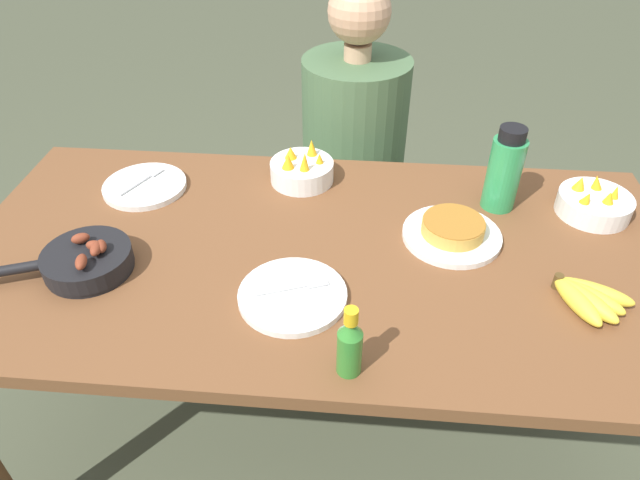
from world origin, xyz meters
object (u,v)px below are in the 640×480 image
frittata_plate_center (452,231)px  fruit_bowl_citrus (302,170)px  empty_plate_far_left (145,186)px  hot_sauce_bottle (350,345)px  banana_bunch (586,297)px  empty_plate_near_front (293,295)px  water_bottle (504,171)px  person_figure (352,188)px  skillet (86,260)px  fruit_bowl_mango (594,203)px

frittata_plate_center → fruit_bowl_citrus: (-0.40, 0.23, 0.01)m
empty_plate_far_left → hot_sauce_bottle: bearing=-44.3°
banana_bunch → empty_plate_near_front: banana_bunch is taller
banana_bunch → empty_plate_near_front: (-0.62, -0.04, -0.01)m
hot_sauce_bottle → water_bottle: bearing=57.9°
banana_bunch → person_figure: size_ratio=0.14×
banana_bunch → person_figure: (-0.52, 0.83, -0.29)m
empty_plate_near_front → fruit_bowl_citrus: 0.48m
skillet → fruit_bowl_citrus: (0.44, 0.42, 0.01)m
skillet → hot_sauce_bottle: hot_sauce_bottle is taller
fruit_bowl_mango → person_figure: size_ratio=0.15×
water_bottle → hot_sauce_bottle: bearing=-122.1°
hot_sauce_bottle → banana_bunch: bearing=24.1°
empty_plate_far_left → frittata_plate_center: bearing=-10.3°
fruit_bowl_mango → frittata_plate_center: bearing=-159.4°
empty_plate_far_left → skillet: bearing=-92.9°
skillet → fruit_bowl_citrus: 0.61m
empty_plate_far_left → person_figure: person_figure is taller
banana_bunch → empty_plate_near_front: 0.62m
empty_plate_near_front → person_figure: person_figure is taller
skillet → hot_sauce_bottle: bearing=138.1°
empty_plate_far_left → water_bottle: (0.95, 0.00, 0.10)m
empty_plate_near_front → empty_plate_far_left: (-0.46, 0.39, 0.00)m
frittata_plate_center → water_bottle: (0.13, 0.15, 0.09)m
water_bottle → person_figure: bearing=129.7°
skillet → fruit_bowl_mango: (1.21, 0.33, 0.00)m
frittata_plate_center → skillet: bearing=-167.0°
frittata_plate_center → fruit_bowl_mango: size_ratio=1.30×
water_bottle → hot_sauce_bottle: size_ratio=1.42×
empty_plate_far_left → banana_bunch: bearing=-18.2°
empty_plate_far_left → hot_sauce_bottle: size_ratio=1.42×
hot_sauce_bottle → empty_plate_far_left: bearing=135.7°
frittata_plate_center → water_bottle: size_ratio=1.06×
fruit_bowl_mango → hot_sauce_bottle: bearing=-136.8°
empty_plate_near_front → hot_sauce_bottle: (0.13, -0.18, 0.06)m
fruit_bowl_mango → water_bottle: (-0.24, 0.01, 0.08)m
fruit_bowl_citrus → banana_bunch: bearing=-33.6°
skillet → frittata_plate_center: 0.86m
person_figure → water_bottle: bearing=-50.3°
empty_plate_near_front → water_bottle: size_ratio=1.05×
hot_sauce_bottle → skillet: bearing=159.0°
banana_bunch → fruit_bowl_citrus: 0.79m
skillet → person_figure: person_figure is taller
skillet → empty_plate_near_front: 0.48m
banana_bunch → hot_sauce_bottle: bearing=-155.9°
empty_plate_far_left → hot_sauce_bottle: 0.83m
fruit_bowl_citrus → water_bottle: bearing=-8.3°
empty_plate_near_front → hot_sauce_bottle: size_ratio=1.48×
fruit_bowl_citrus → fruit_bowl_mango: bearing=-6.7°
frittata_plate_center → fruit_bowl_citrus: 0.46m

